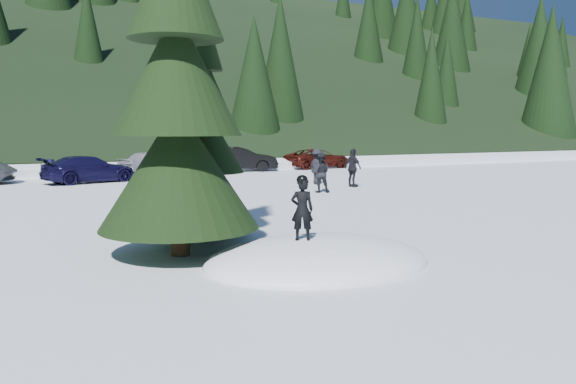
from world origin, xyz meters
name	(u,v)px	position (x,y,z in m)	size (l,w,h in m)	color
ground	(318,263)	(0.00, 0.00, 0.00)	(200.00, 200.00, 0.00)	white
snow_mound	(318,263)	(0.00, 0.00, 0.00)	(4.48, 3.52, 0.96)	white
forest_hillside	(68,31)	(0.00, 54.00, 12.50)	(200.00, 60.00, 25.00)	black
spruce_tall	(177,90)	(-2.20, 1.80, 3.32)	(3.20, 3.20, 8.60)	black
spruce_short	(206,148)	(-1.20, 3.20, 2.10)	(2.20, 2.20, 5.37)	black
child_skier	(302,210)	(-0.35, -0.02, 1.06)	(0.42, 0.28, 1.15)	black
adult_0	(320,173)	(5.74, 10.34, 0.79)	(0.76, 0.60, 1.57)	black
adult_1	(353,168)	(8.02, 11.55, 0.84)	(0.99, 0.41, 1.68)	black
adult_2	(317,167)	(7.21, 13.31, 0.82)	(1.05, 0.61, 1.63)	black
car_3	(89,169)	(-2.13, 18.66, 0.63)	(1.77, 4.36, 1.27)	black
car_4	(155,163)	(1.55, 21.34, 0.69)	(1.63, 4.05, 1.38)	#95969D
car_5	(240,159)	(6.78, 22.18, 0.72)	(1.53, 4.40, 1.45)	black
car_6	(317,159)	(12.17, 22.42, 0.61)	(2.03, 4.40, 1.22)	#390F0A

